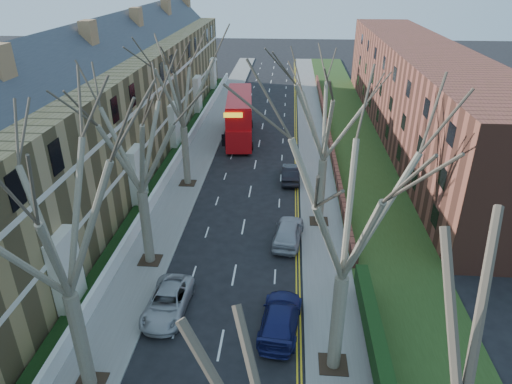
# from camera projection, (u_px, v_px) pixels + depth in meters

# --- Properties ---
(pavement_left) EXTENTS (3.00, 102.00, 0.12)m
(pavement_left) POSITION_uv_depth(u_px,v_px,m) (206.00, 142.00, 50.79)
(pavement_left) COLOR slate
(pavement_left) RESTS_ON ground
(pavement_right) EXTENTS (3.00, 102.00, 0.12)m
(pavement_right) POSITION_uv_depth(u_px,v_px,m) (314.00, 144.00, 50.00)
(pavement_right) COLOR slate
(pavement_right) RESTS_ON ground
(terrace_left) EXTENTS (9.70, 78.00, 13.60)m
(terrace_left) POSITION_uv_depth(u_px,v_px,m) (105.00, 113.00, 41.71)
(terrace_left) COLOR olive
(terrace_left) RESTS_ON ground
(flats_right) EXTENTS (13.97, 54.00, 10.00)m
(flats_right) POSITION_uv_depth(u_px,v_px,m) (418.00, 93.00, 50.63)
(flats_right) COLOR brown
(flats_right) RESTS_ON ground
(front_wall_left) EXTENTS (0.30, 78.00, 1.00)m
(front_wall_left) POSITION_uv_depth(u_px,v_px,m) (174.00, 164.00, 43.50)
(front_wall_left) COLOR white
(front_wall_left) RESTS_ON ground
(grass_verge_right) EXTENTS (6.00, 102.00, 0.06)m
(grass_verge_right) POSITION_uv_depth(u_px,v_px,m) (355.00, 145.00, 49.67)
(grass_verge_right) COLOR #253C15
(grass_verge_right) RESTS_ON ground
(tree_left_mid) EXTENTS (10.50, 10.50, 14.71)m
(tree_left_mid) POSITION_uv_depth(u_px,v_px,m) (50.00, 206.00, 17.07)
(tree_left_mid) COLOR brown
(tree_left_mid) RESTS_ON ground
(tree_left_far) EXTENTS (10.15, 10.15, 14.22)m
(tree_left_far) POSITION_uv_depth(u_px,v_px,m) (134.00, 129.00, 26.14)
(tree_left_far) COLOR brown
(tree_left_far) RESTS_ON ground
(tree_left_dist) EXTENTS (10.50, 10.50, 14.71)m
(tree_left_dist) POSITION_uv_depth(u_px,v_px,m) (180.00, 77.00, 36.72)
(tree_left_dist) COLOR brown
(tree_left_dist) RESTS_ON ground
(tree_right_mid) EXTENTS (10.50, 10.50, 14.71)m
(tree_right_mid) POSITION_uv_depth(u_px,v_px,m) (351.00, 192.00, 18.11)
(tree_right_mid) COLOR brown
(tree_right_mid) RESTS_ON ground
(tree_right_far) EXTENTS (10.15, 10.15, 14.22)m
(tree_right_far) POSITION_uv_depth(u_px,v_px,m) (327.00, 104.00, 30.75)
(tree_right_far) COLOR brown
(tree_right_far) RESTS_ON ground
(double_decker_bus) EXTENTS (3.69, 11.93, 4.88)m
(double_decker_bus) POSITION_uv_depth(u_px,v_px,m) (240.00, 118.00, 50.93)
(double_decker_bus) COLOR red
(double_decker_bus) RESTS_ON ground
(car_left_far) EXTENTS (2.37, 4.84, 1.33)m
(car_left_far) POSITION_uv_depth(u_px,v_px,m) (168.00, 302.00, 25.63)
(car_left_far) COLOR #A3A4A9
(car_left_far) RESTS_ON ground
(car_right_near) EXTENTS (2.54, 5.18, 1.45)m
(car_right_near) POSITION_uv_depth(u_px,v_px,m) (280.00, 318.00, 24.40)
(car_right_near) COLOR navy
(car_right_near) RESTS_ON ground
(car_right_mid) EXTENTS (2.46, 4.89, 1.60)m
(car_right_mid) POSITION_uv_depth(u_px,v_px,m) (288.00, 232.00, 32.17)
(car_right_mid) COLOR #9FA0A8
(car_right_mid) RESTS_ON ground
(car_right_far) EXTENTS (1.54, 4.35, 1.43)m
(car_right_far) POSITION_uv_depth(u_px,v_px,m) (291.00, 173.00, 41.39)
(car_right_far) COLOR black
(car_right_far) RESTS_ON ground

